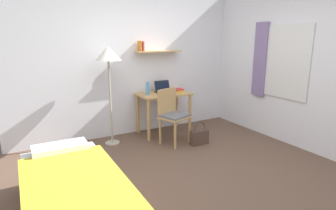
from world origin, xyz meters
TOP-DOWN VIEW (x-y plane):
  - ground_plane at (0.00, 0.00)m, footprint 5.28×5.28m
  - wall_back at (0.00, 2.02)m, footprint 4.40×0.27m
  - wall_right at (2.02, 0.03)m, footprint 0.10×4.40m
  - bed at (-1.53, -0.22)m, footprint 0.87×1.96m
  - desk at (0.44, 1.70)m, footprint 0.93×0.58m
  - desk_chair at (0.32, 1.19)m, footprint 0.55×0.52m
  - standing_lamp at (-0.58, 1.62)m, footprint 0.41×0.41m
  - laptop at (0.47, 1.78)m, footprint 0.30×0.22m
  - water_bottle at (0.11, 1.70)m, footprint 0.06×0.06m
  - book_stack at (0.72, 1.69)m, footprint 0.20×0.24m
  - handbag at (0.68, 0.90)m, footprint 0.31×0.13m

SIDE VIEW (x-z plane):
  - ground_plane at x=0.00m, z-range 0.00..0.00m
  - handbag at x=0.68m, z-range -0.07..0.33m
  - bed at x=-1.53m, z-range -0.03..0.51m
  - desk_chair at x=0.32m, z-range 0.06..0.97m
  - desk at x=0.44m, z-range 0.23..0.98m
  - book_stack at x=0.72m, z-range 0.75..0.81m
  - laptop at x=0.47m, z-range 0.70..0.91m
  - water_bottle at x=0.11m, z-range 0.75..0.98m
  - wall_back at x=0.00m, z-range 0.00..2.60m
  - wall_right at x=2.02m, z-range 0.00..2.60m
  - standing_lamp at x=-0.58m, z-range 0.61..2.22m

